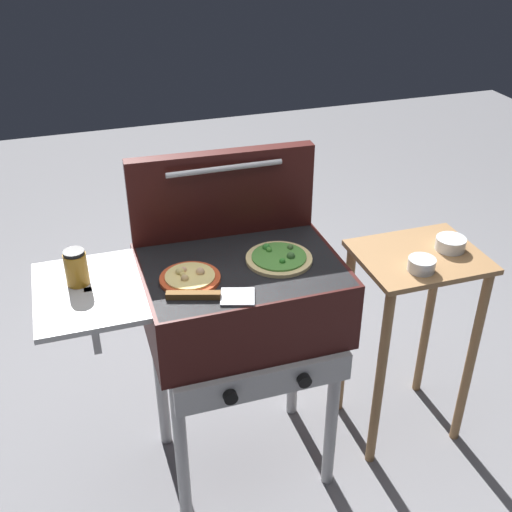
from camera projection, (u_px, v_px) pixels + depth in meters
The scene contains 10 objects.
ground_plane at pixel (244, 459), 2.49m from camera, with size 8.00×8.00×0.00m, color gray.
grill at pixel (238, 302), 2.10m from camera, with size 0.96×0.53×0.90m.
grill_lid_open at pixel (222, 193), 2.13m from camera, with size 0.63×0.09×0.30m.
pizza_veggie at pixel (279, 258), 2.04m from camera, with size 0.22×0.22×0.04m.
pizza_cheese at pixel (190, 277), 1.94m from camera, with size 0.19×0.19×0.04m.
sauce_jar at pixel (76, 268), 1.90m from camera, with size 0.07×0.07×0.11m.
spatula at pixel (212, 296), 1.86m from camera, with size 0.27×0.13×0.02m.
prep_table at pixel (411, 310), 2.37m from camera, with size 0.44×0.36×0.82m.
topping_bowl_near at pixel (421, 265), 2.14m from camera, with size 0.09×0.09×0.04m.
topping_bowl_far at pixel (450, 244), 2.27m from camera, with size 0.11×0.11×0.04m.
Camera 1 is at (-0.48, -1.66, 1.96)m, focal length 44.56 mm.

